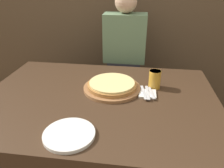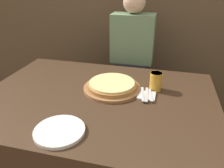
% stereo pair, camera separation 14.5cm
% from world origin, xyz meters
% --- Properties ---
extents(dining_table, '(1.49, 1.07, 0.71)m').
position_xyz_m(dining_table, '(0.00, 0.00, 0.36)').
color(dining_table, '#3D2819').
rests_on(dining_table, ground_plane).
extents(pizza_on_board, '(0.38, 0.38, 0.06)m').
position_xyz_m(pizza_on_board, '(0.07, 0.11, 0.74)').
color(pizza_on_board, '#99663D').
rests_on(pizza_on_board, dining_table).
extents(beer_glass, '(0.08, 0.08, 0.12)m').
position_xyz_m(beer_glass, '(0.35, 0.18, 0.78)').
color(beer_glass, gold).
rests_on(beer_glass, dining_table).
extents(dinner_plate, '(0.25, 0.25, 0.02)m').
position_xyz_m(dinner_plate, '(-0.07, -0.39, 0.72)').
color(dinner_plate, white).
rests_on(dinner_plate, dining_table).
extents(napkin_stack, '(0.11, 0.11, 0.01)m').
position_xyz_m(napkin_stack, '(0.30, 0.07, 0.72)').
color(napkin_stack, white).
rests_on(napkin_stack, dining_table).
extents(fork, '(0.05, 0.18, 0.00)m').
position_xyz_m(fork, '(0.28, 0.07, 0.73)').
color(fork, silver).
rests_on(fork, napkin_stack).
extents(dinner_knife, '(0.03, 0.18, 0.00)m').
position_xyz_m(dinner_knife, '(0.30, 0.07, 0.73)').
color(dinner_knife, silver).
rests_on(dinner_knife, napkin_stack).
extents(spoon, '(0.05, 0.16, 0.00)m').
position_xyz_m(spoon, '(0.33, 0.07, 0.73)').
color(spoon, silver).
rests_on(spoon, napkin_stack).
extents(diner_person, '(0.37, 0.20, 1.30)m').
position_xyz_m(diner_person, '(0.10, 0.74, 0.64)').
color(diner_person, '#33333D').
rests_on(diner_person, ground_plane).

